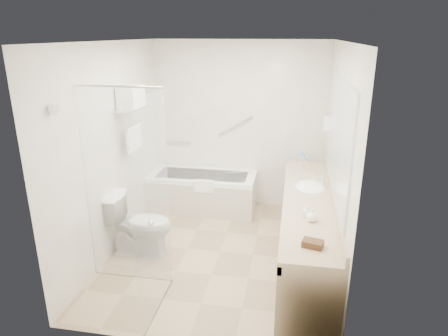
% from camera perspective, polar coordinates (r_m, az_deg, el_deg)
% --- Properties ---
extents(floor, '(3.20, 3.20, 0.00)m').
position_cam_1_polar(floor, '(5.08, -0.60, -11.84)').
color(floor, tan).
rests_on(floor, ground).
extents(ceiling, '(2.60, 3.20, 0.10)m').
position_cam_1_polar(ceiling, '(4.37, -0.72, 17.66)').
color(ceiling, white).
rests_on(ceiling, wall_back).
extents(wall_back, '(2.60, 0.10, 2.50)m').
position_cam_1_polar(wall_back, '(6.10, 2.15, 6.11)').
color(wall_back, silver).
rests_on(wall_back, ground).
extents(wall_front, '(2.60, 0.10, 2.50)m').
position_cam_1_polar(wall_front, '(3.11, -6.16, -6.73)').
color(wall_front, silver).
rests_on(wall_front, ground).
extents(wall_left, '(0.10, 3.20, 2.50)m').
position_cam_1_polar(wall_left, '(4.97, -15.57, 2.48)').
color(wall_left, silver).
rests_on(wall_left, ground).
extents(wall_right, '(0.10, 3.20, 2.50)m').
position_cam_1_polar(wall_right, '(4.52, 15.76, 0.87)').
color(wall_right, silver).
rests_on(wall_right, ground).
extents(bathtub, '(1.60, 0.73, 0.59)m').
position_cam_1_polar(bathtub, '(6.14, -3.07, -3.37)').
color(bathtub, white).
rests_on(bathtub, floor).
extents(grab_bar_short, '(0.40, 0.03, 0.03)m').
position_cam_1_polar(grab_bar_short, '(6.33, -6.50, 3.67)').
color(grab_bar_short, silver).
rests_on(grab_bar_short, wall_back).
extents(grab_bar_long, '(0.53, 0.03, 0.33)m').
position_cam_1_polar(grab_bar_long, '(6.06, 1.62, 6.04)').
color(grab_bar_long, silver).
rests_on(grab_bar_long, wall_back).
extents(shower_enclosure, '(0.96, 0.91, 2.11)m').
position_cam_1_polar(shower_enclosure, '(3.97, -12.19, -4.20)').
color(shower_enclosure, silver).
rests_on(shower_enclosure, floor).
extents(towel_shelf, '(0.24, 0.55, 0.81)m').
position_cam_1_polar(towel_shelf, '(5.12, -13.07, 8.94)').
color(towel_shelf, silver).
rests_on(towel_shelf, wall_left).
extents(vanity_counter, '(0.55, 2.70, 0.95)m').
position_cam_1_polar(vanity_counter, '(4.58, 11.80, -6.78)').
color(vanity_counter, tan).
rests_on(vanity_counter, floor).
extents(sink, '(0.40, 0.52, 0.14)m').
position_cam_1_polar(sink, '(4.88, 12.20, -2.88)').
color(sink, white).
rests_on(sink, vanity_counter).
extents(faucet, '(0.03, 0.03, 0.14)m').
position_cam_1_polar(faucet, '(4.85, 14.00, -1.77)').
color(faucet, silver).
rests_on(faucet, vanity_counter).
extents(mirror, '(0.02, 2.00, 1.20)m').
position_cam_1_polar(mirror, '(4.30, 16.15, 4.08)').
color(mirror, silver).
rests_on(mirror, wall_right).
extents(hairdryer_unit, '(0.08, 0.10, 0.18)m').
position_cam_1_polar(hairdryer_unit, '(5.48, 14.48, 6.22)').
color(hairdryer_unit, white).
rests_on(hairdryer_unit, wall_right).
extents(toilet, '(0.80, 0.47, 0.76)m').
position_cam_1_polar(toilet, '(4.98, -11.94, -7.91)').
color(toilet, white).
rests_on(toilet, floor).
extents(amenity_basket, '(0.19, 0.15, 0.06)m').
position_cam_1_polar(amenity_basket, '(3.54, 12.56, -10.50)').
color(amenity_basket, '#4E331C').
rests_on(amenity_basket, vanity_counter).
extents(soap_bottle_a, '(0.07, 0.12, 0.05)m').
position_cam_1_polar(soap_bottle_a, '(4.06, 11.56, -6.49)').
color(soap_bottle_a, white).
rests_on(soap_bottle_a, vanity_counter).
extents(soap_bottle_b, '(0.15, 0.16, 0.10)m').
position_cam_1_polar(soap_bottle_b, '(3.97, 12.45, -6.75)').
color(soap_bottle_b, white).
rests_on(soap_bottle_b, vanity_counter).
extents(water_bottle_left, '(0.06, 0.06, 0.20)m').
position_cam_1_polar(water_bottle_left, '(5.51, 11.04, 1.08)').
color(water_bottle_left, silver).
rests_on(water_bottle_left, vanity_counter).
extents(water_bottle_mid, '(0.05, 0.05, 0.17)m').
position_cam_1_polar(water_bottle_mid, '(5.38, 11.64, 0.44)').
color(water_bottle_mid, silver).
rests_on(water_bottle_mid, vanity_counter).
extents(water_bottle_right, '(0.06, 0.06, 0.20)m').
position_cam_1_polar(water_bottle_right, '(5.43, 11.22, 0.78)').
color(water_bottle_right, silver).
rests_on(water_bottle_right, vanity_counter).
extents(drinking_glass_near, '(0.10, 0.10, 0.10)m').
position_cam_1_polar(drinking_glass_near, '(4.84, 10.26, -1.95)').
color(drinking_glass_near, silver).
rests_on(drinking_glass_near, vanity_counter).
extents(drinking_glass_far, '(0.08, 0.08, 0.08)m').
position_cam_1_polar(drinking_glass_far, '(5.05, 10.63, -1.18)').
color(drinking_glass_far, silver).
rests_on(drinking_glass_far, vanity_counter).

